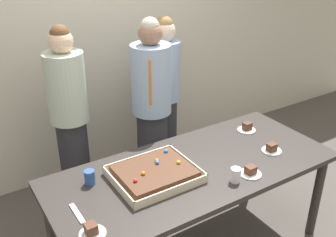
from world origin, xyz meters
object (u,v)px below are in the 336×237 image
Objects in this scene: person_green_shirt_behind at (70,120)px; person_striped_tie_right at (152,112)px; drink_cup_nearest at (90,177)px; party_table at (194,177)px; plated_slice_near_right at (92,231)px; sheet_cake at (154,173)px; person_serving_front at (165,94)px; cake_server_utensil at (77,213)px; drink_cup_middle at (236,175)px; plated_slice_near_left at (247,128)px; plated_slice_far_left at (272,149)px; plated_slice_far_right at (250,172)px.

person_striped_tie_right reaches higher than person_green_shirt_behind.
drink_cup_nearest is 1.00m from person_striped_tie_right.
party_table is 13.83× the size of plated_slice_near_right.
plated_slice_near_right is (-0.56, -0.28, -0.01)m from sheet_cake.
person_serving_front is at bearing 163.53° from person_striped_tie_right.
drink_cup_nearest is 0.50× the size of cake_server_utensil.
cake_server_utensil is (-1.01, 0.24, -0.05)m from drink_cup_middle.
plated_slice_near_left is 1.47m from person_green_shirt_behind.
drink_cup_middle is 1.04m from cake_server_utensil.
sheet_cake is at bearing 169.41° from plated_slice_far_left.
person_green_shirt_behind is (-0.66, 1.31, 0.04)m from drink_cup_middle.
person_striped_tie_right is (-0.58, 0.57, 0.07)m from plated_slice_near_left.
person_striped_tie_right is at bearing 135.86° from plated_slice_near_left.
party_table is at bearing -5.93° from sheet_cake.
cake_server_utensil is (-0.88, -0.04, 0.09)m from party_table.
plated_slice_near_right is 0.21m from cake_server_utensil.
person_striped_tie_right is (-0.51, 0.92, 0.07)m from plated_slice_far_left.
plated_slice_far_left is at bearing -3.72° from cake_server_utensil.
person_striped_tie_right is (0.98, 1.03, 0.07)m from plated_slice_near_right.
sheet_cake is 0.86m from person_striped_tie_right.
party_table is 13.83× the size of plated_slice_far_left.
drink_cup_nearest is (-0.97, 0.49, 0.03)m from plated_slice_far_right.
person_striped_tie_right is (-0.02, 1.07, 0.05)m from drink_cup_middle.
drink_cup_nearest is at bearing 149.28° from drink_cup_middle.
plated_slice_near_left reaches higher than cake_server_utensil.
plated_slice_far_right is 1.08m from drink_cup_nearest.
plated_slice_far_right is at bearing -26.74° from drink_cup_nearest.
drink_cup_nearest is at bearing -25.30° from person_striped_tie_right.
plated_slice_near_left is at bearing 17.12° from party_table.
drink_cup_nearest is 0.06× the size of person_serving_front.
party_table is at bearing 20.89° from person_striped_tie_right.
drink_cup_nearest reaches higher than plated_slice_near_left.
plated_slice_near_left reaches higher than plated_slice_near_right.
plated_slice_near_left is at bearing 9.32° from cake_server_utensil.
person_striped_tie_right reaches higher than person_serving_front.
person_green_shirt_behind reaches higher than plated_slice_far_left.
drink_cup_middle is at bearing -30.72° from drink_cup_nearest.
drink_cup_nearest is 0.06× the size of person_green_shirt_behind.
person_striped_tie_right is at bearing 39.86° from cake_server_utensil.
plated_slice_far_right is 0.75× the size of cake_server_utensil.
plated_slice_far_right is 0.14m from drink_cup_middle.
drink_cup_nearest is at bearing 153.26° from plated_slice_far_right.
party_table is at bearing -162.88° from plated_slice_near_left.
plated_slice_far_right is (-0.35, -0.14, -0.00)m from plated_slice_far_left.
person_green_shirt_behind is (0.34, 1.06, 0.08)m from cake_server_utensil.
drink_cup_nearest reaches higher than plated_slice_far_right.
plated_slice_far_left is at bearing -14.62° from drink_cup_nearest.
person_green_shirt_behind is (0.16, 0.82, 0.04)m from drink_cup_nearest.
person_serving_front is at bearing 97.87° from plated_slice_far_left.
party_table is 0.88m from cake_server_utensil.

